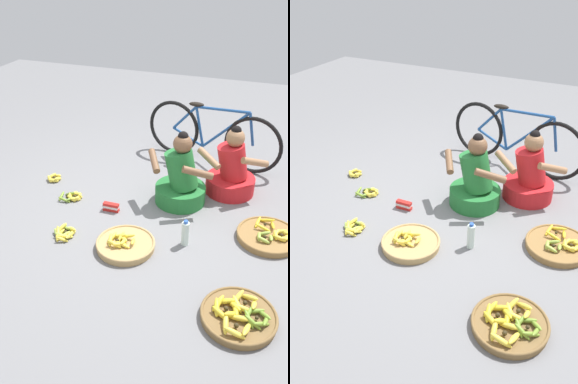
% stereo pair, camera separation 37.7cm
% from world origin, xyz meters
% --- Properties ---
extents(ground_plane, '(10.00, 10.00, 0.00)m').
position_xyz_m(ground_plane, '(0.00, 0.00, 0.00)').
color(ground_plane, slate).
extents(vendor_woman_front, '(0.73, 0.52, 0.78)m').
position_xyz_m(vendor_woman_front, '(0.22, 0.30, 0.25)').
color(vendor_woman_front, '#237233').
rests_on(vendor_woman_front, ground).
extents(vendor_woman_behind, '(0.74, 0.53, 0.76)m').
position_xyz_m(vendor_woman_behind, '(0.67, 0.67, 0.24)').
color(vendor_woman_behind, red).
rests_on(vendor_woman_behind, ground).
extents(bicycle_leaning, '(1.68, 0.39, 0.73)m').
position_xyz_m(bicycle_leaning, '(0.31, 1.30, 0.36)').
color(bicycle_leaning, black).
rests_on(bicycle_leaning, ground).
extents(banana_basket_mid_right, '(0.55, 0.55, 0.14)m').
position_xyz_m(banana_basket_mid_right, '(1.04, -1.09, 0.04)').
color(banana_basket_mid_right, brown).
rests_on(banana_basket_mid_right, ground).
extents(banana_basket_mid_left, '(0.53, 0.53, 0.13)m').
position_xyz_m(banana_basket_mid_left, '(-0.03, -0.61, 0.04)').
color(banana_basket_mid_left, tan).
rests_on(banana_basket_mid_left, ground).
extents(banana_basket_front_center, '(0.57, 0.57, 0.12)m').
position_xyz_m(banana_basket_front_center, '(1.15, -0.05, 0.04)').
color(banana_basket_front_center, olive).
rests_on(banana_basket_front_center, ground).
extents(loose_bananas_front_left, '(0.23, 0.25, 0.09)m').
position_xyz_m(loose_bananas_front_left, '(-0.63, -0.64, 0.03)').
color(loose_bananas_front_left, '#9EB747').
rests_on(loose_bananas_front_left, ground).
extents(loose_bananas_back_left, '(0.18, 0.19, 0.08)m').
position_xyz_m(loose_bananas_back_left, '(-1.25, 0.24, 0.03)').
color(loose_bananas_back_left, yellow).
rests_on(loose_bananas_back_left, ground).
extents(loose_bananas_back_right, '(0.25, 0.21, 0.09)m').
position_xyz_m(loose_bananas_back_right, '(-0.86, -0.04, 0.03)').
color(loose_bananas_back_right, yellow).
rests_on(loose_bananas_back_right, ground).
extents(water_bottle, '(0.07, 0.07, 0.25)m').
position_xyz_m(water_bottle, '(0.45, -0.38, 0.12)').
color(water_bottle, silver).
rests_on(water_bottle, ground).
extents(packet_carton_stack, '(0.17, 0.06, 0.09)m').
position_xyz_m(packet_carton_stack, '(-0.39, -0.11, 0.04)').
color(packet_carton_stack, red).
rests_on(packet_carton_stack, ground).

